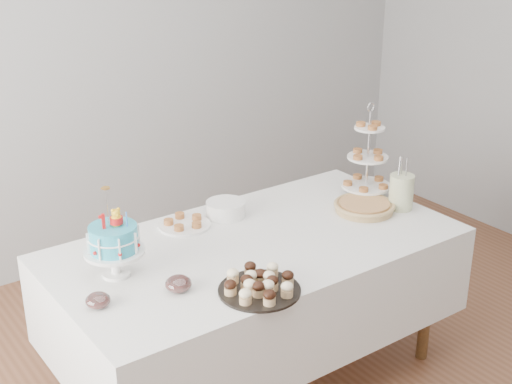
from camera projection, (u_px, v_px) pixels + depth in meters
walls at (299, 140)px, 2.90m from camera, size 5.04×4.04×2.70m
table at (256, 284)px, 3.43m from camera, size 1.92×1.02×0.77m
birthday_cake at (115, 253)px, 3.00m from camera, size 0.26×0.26×0.40m
cupcake_tray at (259, 283)px, 2.90m from camera, size 0.34×0.34×0.08m
pie at (364, 206)px, 3.66m from camera, size 0.32×0.32×0.05m
tiered_stand at (368, 158)px, 3.79m from camera, size 0.27×0.27×0.52m
plate_stack at (226, 209)px, 3.60m from camera, size 0.20×0.20×0.08m
pastry_plate at (184, 223)px, 3.50m from camera, size 0.26×0.26×0.04m
jam_bowl_a at (178, 284)px, 2.91m from camera, size 0.11×0.11×0.07m
jam_bowl_b at (98, 300)px, 2.80m from camera, size 0.10×0.10×0.06m
utensil_pitcher at (401, 191)px, 3.67m from camera, size 0.13×0.13×0.28m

